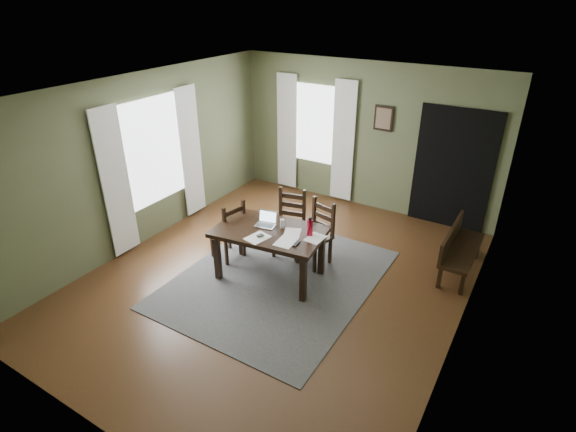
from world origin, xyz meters
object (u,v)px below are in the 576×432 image
Objects in this scene: dining_table at (270,236)px; bench at (458,246)px; chair_back_left at (289,224)px; chair_end at (229,231)px; chair_back_right at (317,234)px; water_bottle at (310,227)px; laptop at (266,221)px.

dining_table is 2.77m from bench.
dining_table is at bearing -94.79° from chair_back_left.
chair_back_right is (1.20, 0.59, 0.01)m from chair_end.
water_bottle reaches higher than chair_end.
dining_table is at bearing -163.79° from water_bottle.
laptop is 1.17× the size of water_bottle.
water_bottle reaches higher than chair_back_left.
laptop reaches higher than dining_table.
chair_back_left is 2.53m from bench.
dining_table is 1.59× the size of chair_back_left.
chair_end is at bearing -150.28° from chair_back_left.
chair_end is at bearing 166.19° from dining_table.
water_bottle reaches higher than laptop.
chair_end is 3.08× the size of laptop.
water_bottle is (1.35, 0.07, 0.42)m from chair_end.
chair_end is at bearing -139.86° from chair_back_right.
laptop is at bearing 120.68° from bench.
water_bottle is at bearing -54.30° from chair_back_left.
dining_table is at bearing 123.94° from bench.
bench is (2.29, 1.54, -0.25)m from dining_table.
chair_back_left is 1.03× the size of chair_back_right.
water_bottle is at bearing 105.45° from chair_end.
chair_end is 3.41m from bench.
water_bottle is (0.55, 0.16, 0.22)m from dining_table.
water_bottle is (0.68, 0.05, 0.07)m from laptop.
chair_end is at bearing 115.15° from bench.
water_bottle reaches higher than dining_table.
chair_back_left is (-0.11, 0.74, -0.18)m from dining_table.
bench is at bearing 4.90° from chair_back_left.
bench is 4.68× the size of water_bottle.
chair_back_right is at bearing 37.30° from laptop.
bench is at bearing 38.51° from water_bottle.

